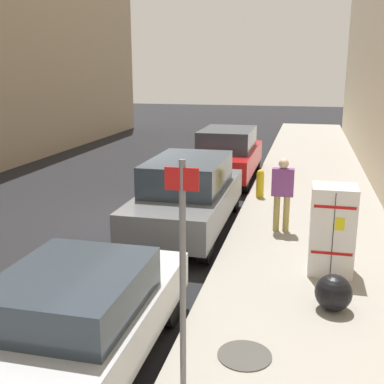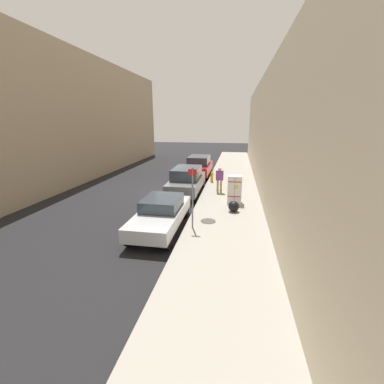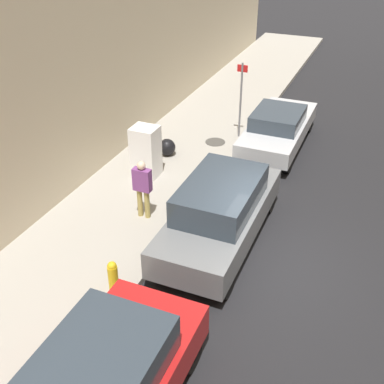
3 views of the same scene
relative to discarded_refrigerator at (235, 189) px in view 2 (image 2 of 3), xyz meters
The scene contains 13 objects.
ground_plane 5.32m from the discarded_refrigerator, 28.30° to the right, with size 80.00×80.00×0.00m, color black.
sidewalk_slab 2.65m from the discarded_refrigerator, 83.53° to the right, with size 3.65×44.00×0.17m, color #9E998E.
building_facade_near 4.60m from the discarded_refrigerator, 136.66° to the right, with size 2.17×39.60×7.62m, color beige.
building_facade_across 13.55m from the discarded_refrigerator, 11.01° to the right, with size 2.45×37.40×9.74m, color tan.
discarded_refrigerator is the anchor object (origin of this frame).
manhole_cover 3.32m from the discarded_refrigerator, 69.14° to the left, with size 0.70×0.70×0.02m, color #47443F.
street_sign_post 4.27m from the discarded_refrigerator, 65.40° to the left, with size 0.36×0.07×2.68m.
fire_hydrant 5.23m from the discarded_refrigerator, 70.48° to the right, with size 0.22×0.22×0.81m.
trash_bag 1.57m from the discarded_refrigerator, 89.85° to the left, with size 0.56×0.56×0.56m, color black.
pedestrian_walking_far 2.30m from the discarded_refrigerator, 64.46° to the right, with size 0.48×0.22×1.67m.
parked_suv_red 8.34m from the discarded_refrigerator, 67.77° to the right, with size 1.94×4.71×1.75m.
parked_suv_gray 3.78m from the discarded_refrigerator, 33.42° to the right, with size 1.88×4.83×1.74m.
parked_sedan_silver 4.97m from the discarded_refrigerator, 50.55° to the left, with size 1.80×4.69×1.42m.
Camera 2 is at (-4.61, 16.62, 4.72)m, focal length 24.00 mm.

